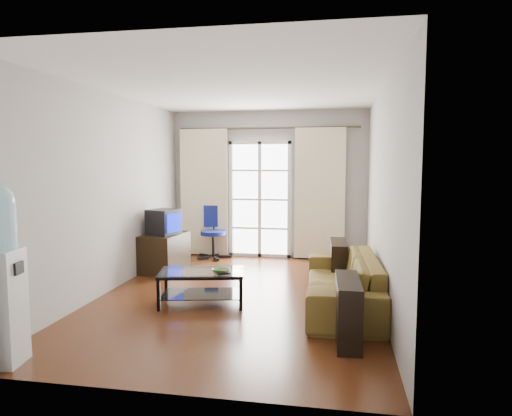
{
  "coord_description": "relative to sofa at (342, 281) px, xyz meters",
  "views": [
    {
      "loc": [
        1.25,
        -5.75,
        1.76
      ],
      "look_at": [
        0.17,
        0.35,
        1.14
      ],
      "focal_mm": 32.0,
      "sensor_mm": 36.0,
      "label": 1
    }
  ],
  "objects": [
    {
      "name": "wall_left",
      "position": [
        -3.14,
        0.2,
        1.04
      ],
      "size": [
        0.02,
        5.2,
        2.7
      ],
      "primitive_type": "cube",
      "color": "#B2AEA9",
      "rests_on": "floor"
    },
    {
      "name": "bowl",
      "position": [
        -1.46,
        -0.24,
        0.13
      ],
      "size": [
        0.29,
        0.29,
        0.05
      ],
      "primitive_type": "imported",
      "rotation": [
        0.0,
        0.0,
        -0.19
      ],
      "color": "green",
      "rests_on": "coffee_table"
    },
    {
      "name": "ceiling",
      "position": [
        -1.34,
        0.2,
        2.39
      ],
      "size": [
        5.2,
        5.2,
        0.0
      ],
      "primitive_type": "plane",
      "rotation": [
        3.14,
        0.0,
        0.0
      ],
      "color": "white",
      "rests_on": "wall_back"
    },
    {
      "name": "curtain_right",
      "position": [
        -0.39,
        2.68,
        0.89
      ],
      "size": [
        0.9,
        0.07,
        2.35
      ],
      "primitive_type": "cube",
      "color": "#F4EAC4",
      "rests_on": "curtain_rod"
    },
    {
      "name": "radiator",
      "position": [
        -0.54,
        2.7,
        0.02
      ],
      "size": [
        0.64,
        0.12,
        0.64
      ],
      "primitive_type": "cube",
      "color": "gray",
      "rests_on": "floor"
    },
    {
      "name": "coffee_table",
      "position": [
        -1.72,
        -0.2,
        -0.04
      ],
      "size": [
        1.13,
        0.79,
        0.42
      ],
      "rotation": [
        0.0,
        0.0,
        0.2
      ],
      "color": "silver",
      "rests_on": "floor"
    },
    {
      "name": "curtain_rod",
      "position": [
        -1.34,
        2.7,
        2.07
      ],
      "size": [
        3.3,
        0.04,
        0.04
      ],
      "primitive_type": "cylinder",
      "rotation": [
        0.0,
        1.57,
        0.0
      ],
      "color": "#4C3F2D",
      "rests_on": "wall_back"
    },
    {
      "name": "wall_front",
      "position": [
        -1.34,
        -2.4,
        1.04
      ],
      "size": [
        3.6,
        0.02,
        2.7
      ],
      "primitive_type": "cube",
      "color": "#B2AEA9",
      "rests_on": "floor"
    },
    {
      "name": "remote",
      "position": [
        -1.4,
        -0.33,
        0.12
      ],
      "size": [
        0.16,
        0.12,
        0.02
      ],
      "primitive_type": "cube",
      "rotation": [
        0.0,
        0.0,
        0.54
      ],
      "color": "black",
      "rests_on": "coffee_table"
    },
    {
      "name": "wall_right",
      "position": [
        0.46,
        0.2,
        1.04
      ],
      "size": [
        0.02,
        5.2,
        2.7
      ],
      "primitive_type": "cube",
      "color": "#B2AEA9",
      "rests_on": "floor"
    },
    {
      "name": "tv_stand",
      "position": [
        -2.82,
        1.36,
        -0.01
      ],
      "size": [
        0.64,
        0.89,
        0.61
      ],
      "primitive_type": "cube",
      "rotation": [
        0.0,
        0.0,
        -0.11
      ],
      "color": "black",
      "rests_on": "floor"
    },
    {
      "name": "book",
      "position": [
        -1.58,
        -0.19,
        0.12
      ],
      "size": [
        0.37,
        0.38,
        0.02
      ],
      "primitive_type": "imported",
      "rotation": [
        0.0,
        0.0,
        0.5
      ],
      "color": "maroon",
      "rests_on": "coffee_table"
    },
    {
      "name": "floor",
      "position": [
        -1.34,
        0.2,
        -0.31
      ],
      "size": [
        5.2,
        5.2,
        0.0
      ],
      "primitive_type": "plane",
      "color": "#552A14",
      "rests_on": "ground"
    },
    {
      "name": "task_chair",
      "position": [
        -2.31,
        2.49,
        -0.03
      ],
      "size": [
        0.76,
        0.76,
        0.96
      ],
      "rotation": [
        0.0,
        0.0,
        0.19
      ],
      "color": "black",
      "rests_on": "floor"
    },
    {
      "name": "wall_back",
      "position": [
        -1.34,
        2.8,
        1.04
      ],
      "size": [
        3.6,
        0.02,
        2.7
      ],
      "primitive_type": "cube",
      "color": "#B2AEA9",
      "rests_on": "floor"
    },
    {
      "name": "sofa",
      "position": [
        0.0,
        0.0,
        0.0
      ],
      "size": [
        2.22,
        1.01,
        0.63
      ],
      "primitive_type": "imported",
      "rotation": [
        0.0,
        0.0,
        -1.53
      ],
      "color": "brown",
      "rests_on": "floor"
    },
    {
      "name": "curtain_left",
      "position": [
        -2.54,
        2.68,
        0.89
      ],
      "size": [
        0.9,
        0.07,
        2.35
      ],
      "primitive_type": "cube",
      "color": "#F4EAC4",
      "rests_on": "curtain_rod"
    },
    {
      "name": "french_door",
      "position": [
        -1.49,
        2.75,
        0.76
      ],
      "size": [
        1.16,
        0.06,
        2.15
      ],
      "color": "white",
      "rests_on": "wall_back"
    },
    {
      "name": "crt_tv",
      "position": [
        -2.82,
        1.32,
        0.5
      ],
      "size": [
        0.53,
        0.54,
        0.4
      ],
      "rotation": [
        0.0,
        0.0,
        -0.31
      ],
      "color": "black",
      "rests_on": "tv_stand"
    }
  ]
}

